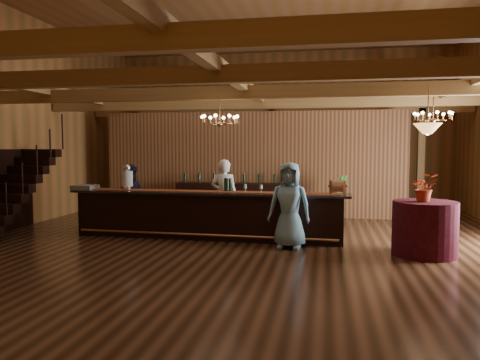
% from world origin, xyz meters
% --- Properties ---
extents(floor, '(14.00, 14.00, 0.00)m').
position_xyz_m(floor, '(0.00, 0.00, 0.00)').
color(floor, brown).
rests_on(floor, ground).
extents(wall_back, '(12.00, 0.10, 5.50)m').
position_xyz_m(wall_back, '(0.00, 7.00, 2.75)').
color(wall_back, '#AB6835').
rests_on(wall_back, floor).
extents(wall_front, '(12.00, 0.10, 5.50)m').
position_xyz_m(wall_front, '(0.00, -7.00, 2.75)').
color(wall_front, '#AB6835').
rests_on(wall_front, floor).
extents(wall_left, '(0.10, 14.00, 5.50)m').
position_xyz_m(wall_left, '(-6.00, 0.00, 2.75)').
color(wall_left, '#AB6835').
rests_on(wall_left, floor).
extents(beam_grid, '(11.90, 13.90, 0.39)m').
position_xyz_m(beam_grid, '(0.00, 0.51, 3.24)').
color(beam_grid, olive).
rests_on(beam_grid, wall_left).
extents(support_posts, '(9.20, 10.20, 3.20)m').
position_xyz_m(support_posts, '(0.00, -0.50, 1.60)').
color(support_posts, olive).
rests_on(support_posts, floor).
extents(partition_wall, '(9.00, 0.18, 3.10)m').
position_xyz_m(partition_wall, '(-0.50, 3.50, 1.55)').
color(partition_wall, brown).
rests_on(partition_wall, floor).
extents(staircase, '(1.00, 2.80, 2.00)m').
position_xyz_m(staircase, '(-5.45, -0.74, 1.00)').
color(staircase, black).
rests_on(staircase, floor).
extents(backroom_boxes, '(4.10, 0.60, 1.10)m').
position_xyz_m(backroom_boxes, '(-0.29, 5.50, 0.53)').
color(backroom_boxes, black).
rests_on(backroom_boxes, floor).
extents(tasting_bar, '(6.36, 1.01, 1.07)m').
position_xyz_m(tasting_bar, '(-0.92, -0.14, 0.54)').
color(tasting_bar, black).
rests_on(tasting_bar, floor).
extents(beverage_dispenser, '(0.26, 0.26, 0.60)m').
position_xyz_m(beverage_dispenser, '(-2.87, -0.03, 1.34)').
color(beverage_dispenser, silver).
rests_on(beverage_dispenser, tasting_bar).
extents(glass_rack_tray, '(0.50, 0.50, 0.10)m').
position_xyz_m(glass_rack_tray, '(-3.91, -0.09, 1.11)').
color(glass_rack_tray, gray).
rests_on(glass_rack_tray, tasting_bar).
extents(raffle_drum, '(0.34, 0.24, 0.30)m').
position_xyz_m(raffle_drum, '(1.95, -0.28, 1.23)').
color(raffle_drum, brown).
rests_on(raffle_drum, tasting_bar).
extents(bar_bottle_0, '(0.07, 0.07, 0.30)m').
position_xyz_m(bar_bottle_0, '(-0.51, -0.03, 1.21)').
color(bar_bottle_0, black).
rests_on(bar_bottle_0, tasting_bar).
extents(bar_bottle_1, '(0.07, 0.07, 0.30)m').
position_xyz_m(bar_bottle_1, '(-0.49, -0.03, 1.21)').
color(bar_bottle_1, black).
rests_on(bar_bottle_1, tasting_bar).
extents(bar_bottle_2, '(0.07, 0.07, 0.30)m').
position_xyz_m(bar_bottle_2, '(-0.41, -0.04, 1.21)').
color(bar_bottle_2, black).
rests_on(bar_bottle_2, tasting_bar).
extents(backbar_shelf, '(3.55, 0.65, 0.99)m').
position_xyz_m(backbar_shelf, '(-0.87, 3.11, 0.50)').
color(backbar_shelf, black).
rests_on(backbar_shelf, floor).
extents(round_table, '(1.19, 1.19, 1.03)m').
position_xyz_m(round_table, '(3.56, -1.01, 0.52)').
color(round_table, '#490B1F').
rests_on(round_table, floor).
extents(chandelier_left, '(0.80, 0.80, 0.71)m').
position_xyz_m(chandelier_left, '(-0.53, -0.54, 2.65)').
color(chandelier_left, tan).
rests_on(chandelier_left, beam_grid).
extents(chandelier_right, '(0.80, 0.80, 0.63)m').
position_xyz_m(chandelier_right, '(3.96, 0.44, 2.72)').
color(chandelier_right, tan).
rests_on(chandelier_right, beam_grid).
extents(pendant_lamp, '(0.52, 0.52, 0.90)m').
position_xyz_m(pendant_lamp, '(3.56, -1.01, 2.40)').
color(pendant_lamp, tan).
rests_on(pendant_lamp, beam_grid).
extents(bartender, '(0.65, 0.43, 1.77)m').
position_xyz_m(bartender, '(-0.66, 0.50, 0.89)').
color(bartender, white).
rests_on(bartender, floor).
extents(staff_second, '(0.95, 0.85, 1.63)m').
position_xyz_m(staff_second, '(-3.09, 0.58, 0.81)').
color(staff_second, black).
rests_on(staff_second, floor).
extents(guest, '(0.92, 0.66, 1.76)m').
position_xyz_m(guest, '(0.99, -0.85, 0.88)').
color(guest, '#77AECA').
rests_on(guest, floor).
extents(floor_plant, '(0.91, 0.84, 1.32)m').
position_xyz_m(floor_plant, '(1.97, 2.41, 0.66)').
color(floor_plant, '#2D5B20').
rests_on(floor_plant, floor).
extents(table_flowers, '(0.49, 0.43, 0.53)m').
position_xyz_m(table_flowers, '(3.53, -1.07, 1.30)').
color(table_flowers, '#B53918').
rests_on(table_flowers, round_table).
extents(table_vase, '(0.16, 0.16, 0.29)m').
position_xyz_m(table_vase, '(3.56, -1.02, 1.18)').
color(table_vase, tan).
rests_on(table_vase, round_table).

